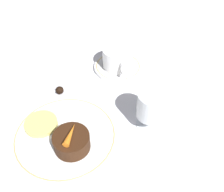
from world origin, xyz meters
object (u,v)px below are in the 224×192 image
object	(u,v)px
dinner_plate	(65,136)
coffee_cup	(118,58)
fork	(60,88)
wine_glass	(152,107)
dessert_cake	(70,142)

from	to	relation	value
dinner_plate	coffee_cup	world-z (taller)	coffee_cup
coffee_cup	fork	xyz separation A→B (m)	(0.05, -0.17, -0.04)
wine_glass	fork	xyz separation A→B (m)	(-0.18, -0.20, -0.06)
wine_glass	dessert_cake	bearing A→B (deg)	-80.47
coffee_cup	dessert_cake	xyz separation A→B (m)	(0.25, -0.16, -0.01)
coffee_cup	wine_glass	world-z (taller)	wine_glass
coffee_cup	fork	bearing A→B (deg)	-74.81
fork	coffee_cup	bearing A→B (deg)	105.19
wine_glass	dessert_cake	xyz separation A→B (m)	(0.03, -0.19, -0.03)
wine_glass	fork	bearing A→B (deg)	-131.46
coffee_cup	wine_glass	distance (m)	0.22
dinner_plate	fork	size ratio (longest dim) A/B	1.35
wine_glass	dessert_cake	world-z (taller)	wine_glass
dinner_plate	coffee_cup	distance (m)	0.28
coffee_cup	fork	distance (m)	0.18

